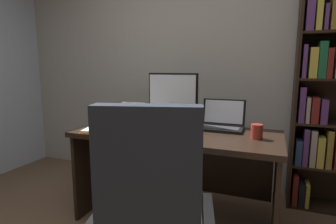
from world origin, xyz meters
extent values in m
cube|color=#B2ADA3|center=(0.00, 1.90, 1.39)|extent=(4.97, 0.12, 2.77)
cube|color=black|center=(0.08, 1.00, 0.74)|extent=(1.59, 0.70, 0.04)
cube|color=black|center=(-0.68, 1.00, 0.36)|extent=(0.03, 0.64, 0.72)
cube|color=black|center=(0.84, 1.00, 0.36)|extent=(0.03, 0.64, 0.72)
cube|color=black|center=(0.08, 1.33, 0.39)|extent=(1.47, 0.03, 0.50)
cube|color=black|center=(0.96, 1.68, 0.97)|extent=(0.02, 0.28, 1.93)
cube|color=maroon|center=(1.01, 1.66, 0.16)|extent=(0.04, 0.22, 0.28)
cube|color=black|center=(1.07, 1.63, 0.13)|extent=(0.05, 0.17, 0.21)
cube|color=gold|center=(1.11, 1.63, 0.13)|extent=(0.03, 0.16, 0.22)
cube|color=navy|center=(1.02, 1.63, 0.51)|extent=(0.05, 0.16, 0.22)
cube|color=#512D66|center=(1.07, 1.64, 0.57)|extent=(0.04, 0.18, 0.33)
cube|color=gray|center=(1.13, 1.65, 0.56)|extent=(0.05, 0.20, 0.32)
cube|color=gold|center=(1.19, 1.64, 0.54)|extent=(0.05, 0.18, 0.27)
cube|color=olive|center=(1.25, 1.65, 0.57)|extent=(0.04, 0.21, 0.33)
cube|color=maroon|center=(1.30, 1.64, 0.54)|extent=(0.03, 0.19, 0.26)
cube|color=#512D66|center=(1.01, 1.65, 0.94)|extent=(0.05, 0.20, 0.31)
cube|color=gray|center=(1.06, 1.62, 0.90)|extent=(0.03, 0.16, 0.22)
cube|color=maroon|center=(1.12, 1.63, 0.90)|extent=(0.06, 0.17, 0.22)
cube|color=#512D66|center=(1.18, 1.65, 0.89)|extent=(0.05, 0.20, 0.21)
cube|color=#512D66|center=(1.01, 1.63, 1.30)|extent=(0.03, 0.16, 0.27)
cube|color=gold|center=(1.07, 1.66, 1.29)|extent=(0.06, 0.22, 0.25)
cube|color=#195633|center=(1.14, 1.66, 1.32)|extent=(0.06, 0.22, 0.30)
cube|color=maroon|center=(1.19, 1.63, 1.29)|extent=(0.04, 0.16, 0.24)
cube|color=#512D66|center=(1.02, 1.65, 1.67)|extent=(0.06, 0.21, 0.23)
cube|color=gold|center=(1.09, 1.65, 1.68)|extent=(0.04, 0.21, 0.26)
cube|color=#512D66|center=(1.14, 1.66, 1.65)|extent=(0.03, 0.22, 0.20)
cube|color=olive|center=(1.20, 1.63, 1.71)|extent=(0.06, 0.17, 0.32)
cube|color=#232833|center=(0.29, 0.06, 0.76)|extent=(0.48, 0.22, 0.68)
cube|color=black|center=(-0.03, 0.17, 0.51)|extent=(0.15, 0.38, 0.04)
cube|color=black|center=(0.51, 0.32, 0.51)|extent=(0.15, 0.38, 0.04)
cube|color=black|center=(-0.03, 1.22, 0.77)|extent=(0.22, 0.16, 0.02)
cylinder|color=black|center=(-0.03, 1.22, 0.82)|extent=(0.04, 0.04, 0.09)
cube|color=black|center=(-0.03, 1.23, 1.04)|extent=(0.45, 0.02, 0.34)
cube|color=white|center=(-0.03, 1.21, 1.04)|extent=(0.42, 0.00, 0.31)
cube|color=black|center=(0.40, 1.18, 0.77)|extent=(0.36, 0.23, 0.02)
cube|color=#2D2D30|center=(0.40, 1.16, 0.78)|extent=(0.30, 0.12, 0.00)
cube|color=black|center=(0.40, 1.32, 0.88)|extent=(0.36, 0.05, 0.21)
cube|color=white|center=(0.40, 1.32, 0.88)|extent=(0.32, 0.04, 0.19)
cube|color=black|center=(-0.03, 0.88, 0.77)|extent=(0.42, 0.15, 0.02)
ellipsoid|color=black|center=(0.27, 0.88, 0.78)|extent=(0.06, 0.10, 0.04)
cube|color=black|center=(-0.52, 1.20, 0.76)|extent=(0.14, 0.12, 0.01)
cube|color=black|center=(-0.52, 1.16, 0.77)|extent=(0.26, 0.01, 0.01)
cube|color=#2D84C6|center=(-0.52, 1.32, 0.85)|extent=(0.29, 0.23, 0.13)
cube|color=white|center=(-0.52, 1.31, 0.85)|extent=(0.26, 0.21, 0.12)
cube|color=orange|center=(-0.50, 0.81, 0.76)|extent=(0.28, 0.33, 0.01)
cube|color=orange|center=(-0.28, 0.86, 0.76)|extent=(0.28, 0.33, 0.01)
cube|color=white|center=(-0.50, 0.81, 0.77)|extent=(0.26, 0.31, 0.02)
cube|color=white|center=(-0.28, 0.86, 0.77)|extent=(0.26, 0.31, 0.02)
cylinder|color=#B7B7BC|center=(-0.39, 0.83, 0.77)|extent=(0.08, 0.25, 0.02)
cube|color=white|center=(-0.17, 0.98, 0.76)|extent=(0.19, 0.24, 0.01)
cylinder|color=navy|center=(-0.15, 0.98, 0.77)|extent=(0.14, 0.05, 0.01)
cylinder|color=maroon|center=(0.69, 1.00, 0.81)|extent=(0.08, 0.08, 0.10)
camera|label=1|loc=(0.78, -0.95, 1.25)|focal=28.80mm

